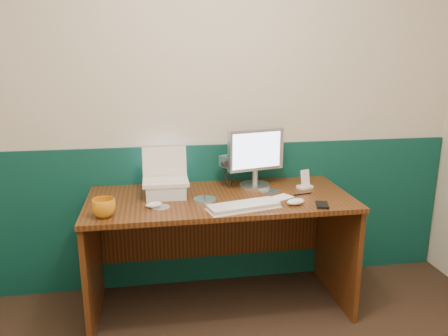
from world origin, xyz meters
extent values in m
cube|color=beige|center=(0.00, 1.75, 1.25)|extent=(3.50, 0.04, 2.50)
cube|color=#07332A|center=(0.00, 1.74, 0.50)|extent=(3.48, 0.02, 1.00)
cube|color=#361C09|center=(0.03, 1.38, 0.38)|extent=(1.60, 0.70, 0.75)
cube|color=silver|center=(-0.30, 1.44, 0.79)|extent=(0.24, 0.20, 0.08)
cube|color=silver|center=(0.13, 1.15, 0.76)|extent=(0.42, 0.22, 0.02)
ellipsoid|color=white|center=(0.44, 1.16, 0.77)|extent=(0.12, 0.09, 0.04)
ellipsoid|color=silver|center=(-0.37, 1.25, 0.77)|extent=(0.11, 0.08, 0.03)
imported|color=orange|center=(-0.63, 1.15, 0.80)|extent=(0.14, 0.14, 0.10)
cylinder|color=silver|center=(-0.08, 1.28, 0.76)|extent=(0.13, 0.13, 0.03)
cylinder|color=#B7BDC8|center=(-0.33, 1.25, 0.75)|extent=(0.11, 0.11, 0.00)
cylinder|color=silver|center=(0.36, 1.44, 0.75)|extent=(0.12, 0.12, 0.00)
cylinder|color=black|center=(0.54, 1.34, 0.75)|extent=(0.12, 0.03, 0.01)
cube|color=white|center=(0.39, 1.30, 0.75)|extent=(0.16, 0.15, 0.00)
cube|color=white|center=(0.60, 1.47, 0.76)|extent=(0.11, 0.09, 0.02)
cube|color=white|center=(0.60, 1.47, 0.82)|extent=(0.07, 0.05, 0.11)
cube|color=black|center=(0.58, 1.12, 0.76)|extent=(0.09, 0.13, 0.01)
camera|label=1|loc=(-0.36, -1.12, 1.59)|focal=35.00mm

